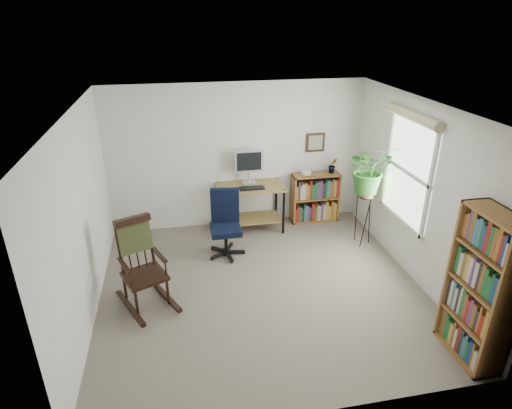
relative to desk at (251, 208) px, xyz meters
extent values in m
cube|color=slate|center=(-0.16, -1.70, -0.39)|extent=(4.20, 4.00, 0.00)
cube|color=silver|center=(-0.16, -1.70, 2.01)|extent=(4.20, 4.00, 0.00)
cube|color=silver|center=(-0.16, 0.30, 0.81)|extent=(4.20, 0.00, 2.40)
cube|color=silver|center=(-0.16, -3.70, 0.81)|extent=(4.20, 0.00, 2.40)
cube|color=silver|center=(-2.26, -1.70, 0.81)|extent=(0.00, 4.00, 2.40)
cube|color=silver|center=(1.94, -1.70, 0.81)|extent=(0.00, 4.00, 2.40)
cube|color=black|center=(0.00, -0.12, 0.40)|extent=(0.40, 0.15, 0.02)
imported|color=#2C6C26|center=(1.64, -0.82, 1.22)|extent=(1.69, 1.88, 1.46)
imported|color=#2C6C26|center=(1.44, 0.13, 0.53)|extent=(0.13, 0.24, 0.11)
camera|label=1|loc=(-1.15, -6.34, 3.00)|focal=30.00mm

